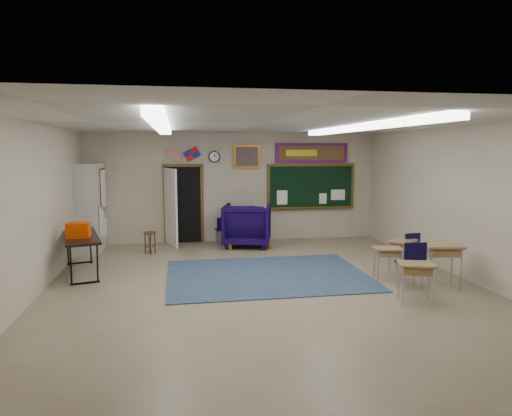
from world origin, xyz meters
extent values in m
plane|color=#85775C|center=(0.00, 0.00, 0.00)|extent=(9.00, 9.00, 0.00)
cube|color=beige|center=(0.00, 4.50, 1.50)|extent=(8.00, 0.04, 3.00)
cube|color=beige|center=(0.00, -4.50, 1.50)|extent=(8.00, 0.04, 3.00)
cube|color=beige|center=(-4.00, 0.00, 1.50)|extent=(0.04, 9.00, 3.00)
cube|color=beige|center=(4.00, 0.00, 1.50)|extent=(0.04, 9.00, 3.00)
cube|color=silver|center=(0.00, 0.00, 3.00)|extent=(8.00, 9.00, 0.04)
cube|color=#384E6A|center=(0.20, 0.80, 0.01)|extent=(4.00, 3.00, 0.02)
cube|color=black|center=(-1.40, 4.49, 1.05)|extent=(0.95, 0.04, 2.10)
cube|color=white|center=(-1.75, 4.05, 1.03)|extent=(0.35, 0.86, 2.05)
cube|color=brown|center=(2.20, 4.47, 1.50)|extent=(2.55, 0.05, 1.30)
cube|color=black|center=(2.20, 4.46, 1.50)|extent=(2.40, 0.03, 1.15)
cube|color=brown|center=(2.20, 4.41, 0.90)|extent=(2.40, 0.12, 0.04)
cube|color=#B60F16|center=(2.20, 4.47, 2.45)|extent=(2.10, 0.04, 0.55)
cube|color=brown|center=(2.20, 4.46, 2.45)|extent=(1.90, 0.03, 0.40)
cube|color=#AF6A21|center=(0.35, 4.47, 2.35)|extent=(0.75, 0.05, 0.65)
cube|color=#A51466|center=(0.35, 4.46, 2.35)|extent=(0.62, 0.03, 0.52)
cylinder|color=black|center=(-0.55, 4.47, 2.35)|extent=(0.32, 0.05, 0.32)
cylinder|color=white|center=(-0.55, 4.45, 2.35)|extent=(0.26, 0.02, 0.26)
cube|color=#B4B3AF|center=(-3.72, 3.85, 1.10)|extent=(0.55, 1.25, 2.20)
imported|color=#0F0532|center=(0.24, 3.71, 0.56)|extent=(1.47, 1.49, 1.13)
cube|color=#9E7E49|center=(2.48, 0.13, 0.61)|extent=(0.59, 0.49, 0.03)
cube|color=olive|center=(2.48, 0.13, 0.52)|extent=(0.51, 0.42, 0.10)
cube|color=#9E7E49|center=(3.05, 0.62, 0.66)|extent=(0.70, 0.67, 0.04)
cube|color=olive|center=(3.05, 0.62, 0.56)|extent=(0.60, 0.58, 0.11)
cube|color=#9E7E49|center=(2.29, -1.28, 0.66)|extent=(0.67, 0.58, 0.04)
cube|color=olive|center=(2.29, -1.28, 0.57)|extent=(0.58, 0.49, 0.11)
cube|color=#9E7E49|center=(3.24, -0.50, 0.78)|extent=(0.74, 0.61, 0.04)
cube|color=olive|center=(3.24, -0.50, 0.67)|extent=(0.64, 0.52, 0.13)
cube|color=black|center=(-3.54, 1.63, 0.77)|extent=(1.10, 2.03, 0.05)
cube|color=#EE3604|center=(-3.51, 1.36, 0.95)|extent=(0.43, 0.32, 0.30)
cylinder|color=#523018|center=(-2.25, 3.22, 0.52)|extent=(0.30, 0.30, 0.04)
torus|color=#523018|center=(-2.25, 3.22, 0.18)|extent=(0.25, 0.25, 0.02)
camera|label=1|loc=(-1.55, -8.04, 2.53)|focal=32.00mm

